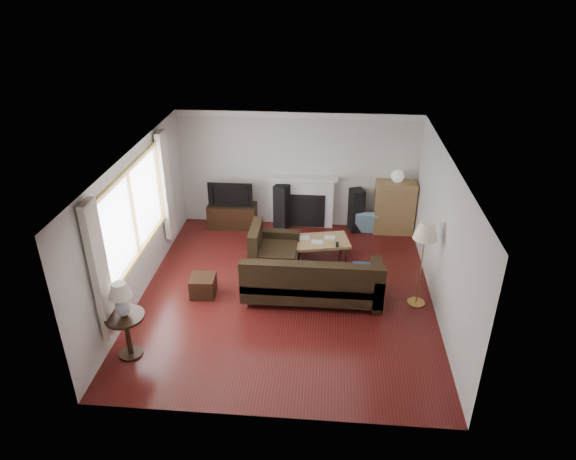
# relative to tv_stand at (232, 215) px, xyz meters

# --- Properties ---
(room) EXTENTS (5.10, 5.60, 2.54)m
(room) POSITION_rel_tv_stand_xyz_m (1.40, -2.49, 0.99)
(room) COLOR #501411
(room) RESTS_ON ground
(window) EXTENTS (0.12, 2.74, 1.54)m
(window) POSITION_rel_tv_stand_xyz_m (-1.05, -2.69, 1.29)
(window) COLOR olive
(window) RESTS_ON room
(curtain_near) EXTENTS (0.10, 0.35, 2.10)m
(curtain_near) POSITION_rel_tv_stand_xyz_m (-1.00, -4.21, 1.14)
(curtain_near) COLOR silver
(curtain_near) RESTS_ON room
(curtain_far) EXTENTS (0.10, 0.35, 2.10)m
(curtain_far) POSITION_rel_tv_stand_xyz_m (-1.00, -1.17, 1.14)
(curtain_far) COLOR silver
(curtain_far) RESTS_ON room
(fireplace) EXTENTS (1.40, 0.26, 1.15)m
(fireplace) POSITION_rel_tv_stand_xyz_m (1.55, 0.15, 0.32)
(fireplace) COLOR white
(fireplace) RESTS_ON room
(tv_stand) EXTENTS (1.03, 0.46, 0.52)m
(tv_stand) POSITION_rel_tv_stand_xyz_m (0.00, 0.00, 0.00)
(tv_stand) COLOR black
(tv_stand) RESTS_ON ground
(television) EXTENTS (0.94, 0.12, 0.54)m
(television) POSITION_rel_tv_stand_xyz_m (0.00, 0.00, 0.53)
(television) COLOR black
(television) RESTS_ON tv_stand
(speaker_left) EXTENTS (0.38, 0.41, 1.00)m
(speaker_left) POSITION_rel_tv_stand_xyz_m (1.09, 0.03, 0.24)
(speaker_left) COLOR black
(speaker_left) RESTS_ON ground
(speaker_right) EXTENTS (0.35, 0.38, 0.94)m
(speaker_right) POSITION_rel_tv_stand_xyz_m (2.66, 0.04, 0.21)
(speaker_right) COLOR black
(speaker_right) RESTS_ON ground
(bookshelf) EXTENTS (0.83, 0.39, 1.14)m
(bookshelf) POSITION_rel_tv_stand_xyz_m (3.45, 0.04, 0.31)
(bookshelf) COLOR olive
(bookshelf) RESTS_ON ground
(globe_lamp) EXTENTS (0.26, 0.26, 0.26)m
(globe_lamp) POSITION_rel_tv_stand_xyz_m (3.45, 0.04, 1.01)
(globe_lamp) COLOR white
(globe_lamp) RESTS_ON bookshelf
(sectional_sofa) EXTENTS (2.54, 1.86, 0.82)m
(sectional_sofa) POSITION_rel_tv_stand_xyz_m (1.85, -2.57, 0.15)
(sectional_sofa) COLOR black
(sectional_sofa) RESTS_ON ground
(coffee_table) EXTENTS (1.30, 0.89, 0.46)m
(coffee_table) POSITION_rel_tv_stand_xyz_m (1.88, -1.34, -0.03)
(coffee_table) COLOR #9D7F4B
(coffee_table) RESTS_ON ground
(footstool) EXTENTS (0.44, 0.44, 0.35)m
(footstool) POSITION_rel_tv_stand_xyz_m (-0.04, -2.63, -0.08)
(footstool) COLOR black
(footstool) RESTS_ON ground
(floor_lamp) EXTENTS (0.51, 0.51, 1.54)m
(floor_lamp) POSITION_rel_tv_stand_xyz_m (3.61, -2.59, 0.51)
(floor_lamp) COLOR #B2873E
(floor_lamp) RESTS_ON ground
(side_table) EXTENTS (0.56, 0.56, 0.70)m
(side_table) POSITION_rel_tv_stand_xyz_m (-0.75, -4.24, 0.09)
(side_table) COLOR black
(side_table) RESTS_ON ground
(table_lamp) EXTENTS (0.33, 0.33, 0.53)m
(table_lamp) POSITION_rel_tv_stand_xyz_m (-0.75, -4.24, 0.71)
(table_lamp) COLOR silver
(table_lamp) RESTS_ON side_table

